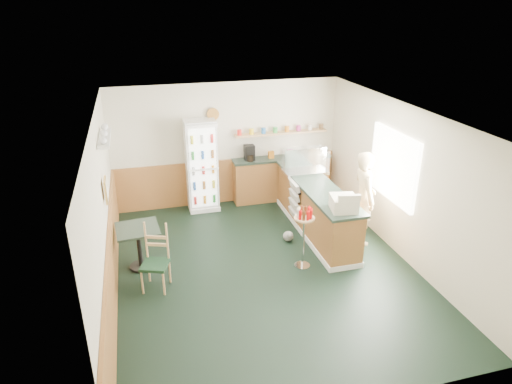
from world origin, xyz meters
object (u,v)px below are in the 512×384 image
object	(u,v)px
drinks_fridge	(202,166)
cafe_chair	(154,255)
display_case	(305,161)
cash_register	(344,203)
condiment_stand	(304,227)
cafe_table	(139,240)
shopkeeper	(364,198)

from	to	relation	value
drinks_fridge	cafe_chair	distance (m)	3.01
display_case	cash_register	distance (m)	1.82
display_case	cafe_chair	xyz separation A→B (m)	(-3.18, -1.71, -0.69)
display_case	condiment_stand	xyz separation A→B (m)	(-0.69, -1.80, -0.50)
drinks_fridge	condiment_stand	distance (m)	3.10
condiment_stand	cafe_table	distance (m)	2.81
cash_register	cafe_chair	world-z (taller)	cash_register
shopkeeper	cafe_chair	size ratio (longest dim) A/B	1.65
display_case	shopkeeper	size ratio (longest dim) A/B	0.49
cash_register	condiment_stand	bearing A→B (deg)	-170.82
display_case	condiment_stand	size ratio (longest dim) A/B	0.80
drinks_fridge	cash_register	bearing A→B (deg)	-55.20
drinks_fridge	display_case	bearing A→B (deg)	-27.36
cash_register	shopkeeper	xyz separation A→B (m)	(0.70, 0.59, -0.23)
drinks_fridge	condiment_stand	xyz separation A→B (m)	(1.28, -2.82, -0.23)
drinks_fridge	shopkeeper	bearing A→B (deg)	-40.11
drinks_fridge	shopkeeper	size ratio (longest dim) A/B	1.11
shopkeeper	cafe_table	size ratio (longest dim) A/B	2.34
drinks_fridge	condiment_stand	size ratio (longest dim) A/B	1.80
shopkeeper	display_case	bearing A→B (deg)	36.07
cafe_chair	cafe_table	bearing A→B (deg)	130.48
drinks_fridge	cafe_table	xyz separation A→B (m)	(-1.43, -2.12, -0.45)
display_case	cash_register	bearing A→B (deg)	-90.00
drinks_fridge	cash_register	distance (m)	3.45
drinks_fridge	cafe_chair	xyz separation A→B (m)	(-1.21, -2.73, -0.43)
drinks_fridge	cafe_chair	size ratio (longest dim) A/B	1.83
cash_register	condiment_stand	size ratio (longest dim) A/B	0.40
condiment_stand	cafe_table	xyz separation A→B (m)	(-2.71, 0.70, -0.22)
drinks_fridge	cafe_table	world-z (taller)	drinks_fridge
shopkeeper	cafe_table	xyz separation A→B (m)	(-4.10, 0.13, -0.36)
shopkeeper	condiment_stand	xyz separation A→B (m)	(-1.39, -0.57, -0.14)
cafe_table	drinks_fridge	bearing A→B (deg)	56.00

